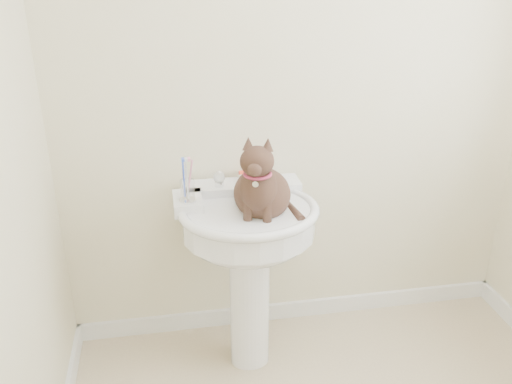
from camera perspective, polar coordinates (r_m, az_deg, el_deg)
wall_back at (r=2.43m, az=4.77°, el=11.54°), size 2.20×0.00×2.50m
baseboard_back at (r=2.93m, az=4.01°, el=-12.21°), size 2.20×0.02×0.09m
pedestal_sink at (r=2.32m, az=-0.81°, el=-4.88°), size 0.60×0.59×0.83m
faucet at (r=2.36m, az=-1.38°, el=1.53°), size 0.28×0.12×0.14m
soap_bar at (r=2.45m, az=-0.67°, el=1.78°), size 0.09×0.06×0.03m
toothbrush_cup at (r=2.23m, az=-7.22°, el=0.20°), size 0.07×0.07×0.19m
cat at (r=2.19m, az=0.65°, el=0.29°), size 0.26×0.32×0.47m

